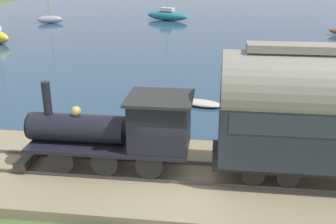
% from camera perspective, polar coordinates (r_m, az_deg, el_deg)
% --- Properties ---
extents(ground_plane, '(200.00, 200.00, 0.00)m').
position_cam_1_polar(ground_plane, '(13.47, 0.87, -12.81)').
color(ground_plane, '#476033').
extents(harbor_water, '(80.00, 80.00, 0.01)m').
position_cam_1_polar(harbor_water, '(56.08, 5.99, 13.14)').
color(harbor_water, navy).
rests_on(harbor_water, ground).
extents(rail_embankment, '(5.75, 56.00, 0.50)m').
position_cam_1_polar(rail_embankment, '(14.43, 1.43, -9.43)').
color(rail_embankment, '#84755B').
rests_on(rail_embankment, ground).
extents(steam_locomotive, '(2.05, 6.28, 3.12)m').
position_cam_1_polar(steam_locomotive, '(13.89, -6.36, -2.30)').
color(steam_locomotive, black).
rests_on(steam_locomotive, rail_embankment).
extents(sailboat_gray, '(2.04, 3.40, 7.06)m').
position_cam_1_polar(sailboat_gray, '(54.54, -16.75, 12.79)').
color(sailboat_gray, gray).
rests_on(sailboat_gray, harbor_water).
extents(sailboat_teal, '(3.65, 6.26, 6.58)m').
position_cam_1_polar(sailboat_teal, '(55.06, -0.11, 13.85)').
color(sailboat_teal, '#1E707A').
rests_on(sailboat_teal, harbor_water).
extents(rowboat_mid_harbor, '(1.80, 1.78, 0.44)m').
position_cam_1_polar(rowboat_mid_harbor, '(18.75, 0.90, -1.83)').
color(rowboat_mid_harbor, '#B7B2A3').
rests_on(rowboat_mid_harbor, harbor_water).
extents(rowboat_near_shore, '(1.54, 2.43, 0.31)m').
position_cam_1_polar(rowboat_near_shore, '(21.87, 4.93, 1.29)').
color(rowboat_near_shore, '#B7B2A3').
rests_on(rowboat_near_shore, harbor_water).
extents(rowboat_far_out, '(1.58, 2.95, 0.31)m').
position_cam_1_polar(rowboat_far_out, '(25.51, 17.30, 3.28)').
color(rowboat_far_out, '#B7B2A3').
rests_on(rowboat_far_out, harbor_water).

